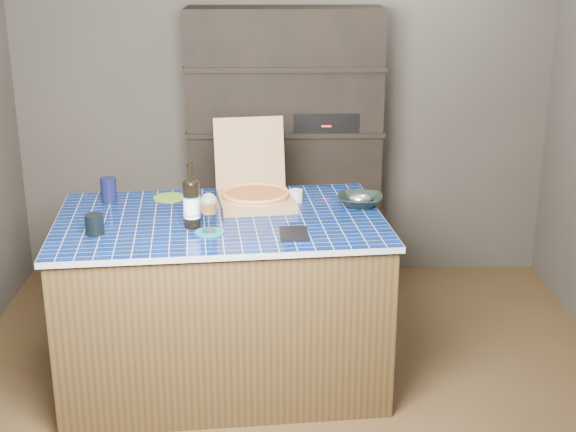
{
  "coord_description": "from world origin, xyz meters",
  "views": [
    {
      "loc": [
        -0.1,
        -3.46,
        2.14
      ],
      "look_at": [
        -0.01,
        0.0,
        0.98
      ],
      "focal_mm": 50.0,
      "sensor_mm": 36.0,
      "label": 1
    }
  ],
  "objects_px": {
    "pizza_box": "(255,193)",
    "mead_bottle": "(192,203)",
    "wine_glass": "(209,206)",
    "bowl": "(360,200)",
    "kitchen_island": "(223,299)",
    "dvd_case": "(294,234)"
  },
  "relations": [
    {
      "from": "pizza_box",
      "to": "mead_bottle",
      "type": "relative_size",
      "value": 1.63
    },
    {
      "from": "mead_bottle",
      "to": "wine_glass",
      "type": "relative_size",
      "value": 1.65
    },
    {
      "from": "pizza_box",
      "to": "bowl",
      "type": "xyz_separation_m",
      "value": [
        0.54,
        -0.05,
        -0.03
      ]
    },
    {
      "from": "bowl",
      "to": "mead_bottle",
      "type": "bearing_deg",
      "value": -159.41
    },
    {
      "from": "mead_bottle",
      "to": "wine_glass",
      "type": "xyz_separation_m",
      "value": [
        0.09,
        -0.08,
        0.01
      ]
    },
    {
      "from": "mead_bottle",
      "to": "bowl",
      "type": "bearing_deg",
      "value": 20.59
    },
    {
      "from": "kitchen_island",
      "to": "bowl",
      "type": "bearing_deg",
      "value": 8.56
    },
    {
      "from": "mead_bottle",
      "to": "dvd_case",
      "type": "distance_m",
      "value": 0.51
    },
    {
      "from": "mead_bottle",
      "to": "kitchen_island",
      "type": "bearing_deg",
      "value": 47.82
    },
    {
      "from": "kitchen_island",
      "to": "wine_glass",
      "type": "distance_m",
      "value": 0.62
    },
    {
      "from": "dvd_case",
      "to": "bowl",
      "type": "relative_size",
      "value": 0.78
    },
    {
      "from": "kitchen_island",
      "to": "wine_glass",
      "type": "height_order",
      "value": "wine_glass"
    },
    {
      "from": "mead_bottle",
      "to": "dvd_case",
      "type": "relative_size",
      "value": 1.72
    },
    {
      "from": "kitchen_island",
      "to": "bowl",
      "type": "relative_size",
      "value": 7.33
    },
    {
      "from": "dvd_case",
      "to": "bowl",
      "type": "xyz_separation_m",
      "value": [
        0.35,
        0.44,
        0.02
      ]
    },
    {
      "from": "bowl",
      "to": "pizza_box",
      "type": "bearing_deg",
      "value": 174.49
    },
    {
      "from": "wine_glass",
      "to": "bowl",
      "type": "height_order",
      "value": "wine_glass"
    },
    {
      "from": "kitchen_island",
      "to": "dvd_case",
      "type": "distance_m",
      "value": 0.63
    },
    {
      "from": "kitchen_island",
      "to": "pizza_box",
      "type": "distance_m",
      "value": 0.57
    },
    {
      "from": "kitchen_island",
      "to": "pizza_box",
      "type": "relative_size",
      "value": 3.33
    },
    {
      "from": "kitchen_island",
      "to": "dvd_case",
      "type": "xyz_separation_m",
      "value": [
        0.35,
        -0.26,
        0.45
      ]
    },
    {
      "from": "mead_bottle",
      "to": "bowl",
      "type": "relative_size",
      "value": 1.35
    }
  ]
}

